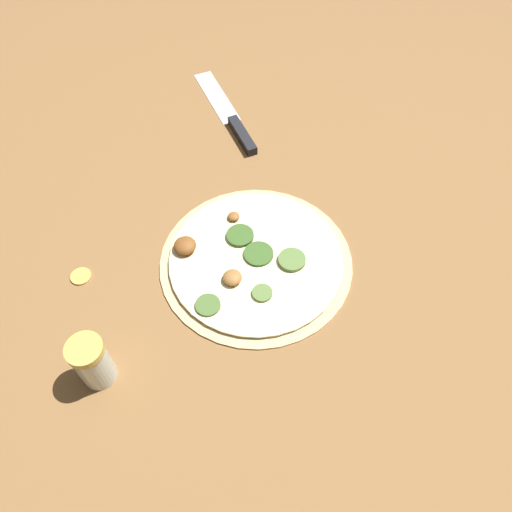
{
  "coord_description": "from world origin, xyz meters",
  "views": [
    {
      "loc": [
        -0.25,
        0.41,
        0.69
      ],
      "look_at": [
        0.0,
        0.0,
        0.02
      ],
      "focal_mm": 35.0,
      "sensor_mm": 36.0,
      "label": 1
    }
  ],
  "objects_px": {
    "spice_jar": "(92,362)",
    "loose_cap": "(81,276)",
    "pizza": "(254,260)",
    "knife": "(234,122)"
  },
  "relations": [
    {
      "from": "knife",
      "to": "loose_cap",
      "type": "height_order",
      "value": "knife"
    },
    {
      "from": "spice_jar",
      "to": "loose_cap",
      "type": "relative_size",
      "value": 2.7
    },
    {
      "from": "pizza",
      "to": "loose_cap",
      "type": "bearing_deg",
      "value": 38.07
    },
    {
      "from": "loose_cap",
      "to": "knife",
      "type": "bearing_deg",
      "value": -90.43
    },
    {
      "from": "pizza",
      "to": "spice_jar",
      "type": "xyz_separation_m",
      "value": [
        0.08,
        0.29,
        0.04
      ]
    },
    {
      "from": "knife",
      "to": "spice_jar",
      "type": "height_order",
      "value": "spice_jar"
    },
    {
      "from": "loose_cap",
      "to": "spice_jar",
      "type": "bearing_deg",
      "value": 142.48
    },
    {
      "from": "knife",
      "to": "loose_cap",
      "type": "xyz_separation_m",
      "value": [
        0.0,
        0.45,
        -0.0
      ]
    },
    {
      "from": "spice_jar",
      "to": "knife",
      "type": "bearing_deg",
      "value": -75.95
    },
    {
      "from": "pizza",
      "to": "loose_cap",
      "type": "relative_size",
      "value": 9.51
    }
  ]
}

